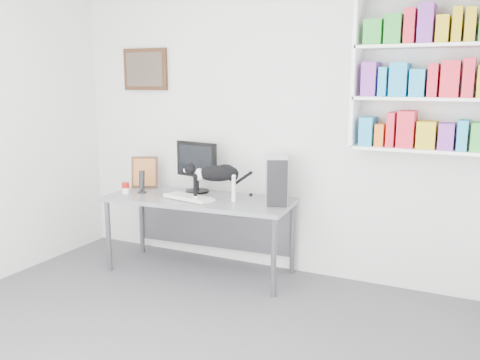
{
  "coord_description": "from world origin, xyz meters",
  "views": [
    {
      "loc": [
        1.89,
        -2.39,
        1.79
      ],
      "look_at": [
        -0.01,
        1.53,
        0.93
      ],
      "focal_mm": 38.0,
      "sensor_mm": 36.0,
      "label": 1
    }
  ],
  "objects_px": {
    "cat": "(216,183)",
    "pc_tower": "(276,179)",
    "monitor": "(197,167)",
    "soup_can": "(126,188)",
    "bookshelf": "(421,72)",
    "keyboard": "(189,198)",
    "desk": "(200,235)",
    "speaker": "(142,181)",
    "leaning_print": "(145,172)"
  },
  "relations": [
    {
      "from": "cat",
      "to": "leaning_print",
      "type": "bearing_deg",
      "value": 139.33
    },
    {
      "from": "keyboard",
      "to": "soup_can",
      "type": "relative_size",
      "value": 4.51
    },
    {
      "from": "soup_can",
      "to": "bookshelf",
      "type": "bearing_deg",
      "value": 9.52
    },
    {
      "from": "desk",
      "to": "soup_can",
      "type": "relative_size",
      "value": 16.4
    },
    {
      "from": "speaker",
      "to": "cat",
      "type": "xyz_separation_m",
      "value": [
        0.81,
        0.01,
        0.06
      ]
    },
    {
      "from": "monitor",
      "to": "pc_tower",
      "type": "relative_size",
      "value": 1.21
    },
    {
      "from": "bookshelf",
      "to": "keyboard",
      "type": "relative_size",
      "value": 2.6
    },
    {
      "from": "desk",
      "to": "soup_can",
      "type": "height_order",
      "value": "soup_can"
    },
    {
      "from": "bookshelf",
      "to": "desk",
      "type": "bearing_deg",
      "value": -171.29
    },
    {
      "from": "keyboard",
      "to": "leaning_print",
      "type": "bearing_deg",
      "value": 170.29
    },
    {
      "from": "monitor",
      "to": "leaning_print",
      "type": "relative_size",
      "value": 1.54
    },
    {
      "from": "bookshelf",
      "to": "leaning_print",
      "type": "xyz_separation_m",
      "value": [
        -2.58,
        -0.12,
        -0.96
      ]
    },
    {
      "from": "desk",
      "to": "cat",
      "type": "relative_size",
      "value": 3.14
    },
    {
      "from": "bookshelf",
      "to": "soup_can",
      "type": "distance_m",
      "value": 2.82
    },
    {
      "from": "bookshelf",
      "to": "soup_can",
      "type": "bearing_deg",
      "value": -170.48
    },
    {
      "from": "soup_can",
      "to": "pc_tower",
      "type": "bearing_deg",
      "value": 11.76
    },
    {
      "from": "desk",
      "to": "monitor",
      "type": "relative_size",
      "value": 3.45
    },
    {
      "from": "desk",
      "to": "keyboard",
      "type": "bearing_deg",
      "value": -120.13
    },
    {
      "from": "monitor",
      "to": "bookshelf",
      "type": "bearing_deg",
      "value": 12.55
    },
    {
      "from": "cat",
      "to": "pc_tower",
      "type": "bearing_deg",
      "value": -6.48
    },
    {
      "from": "pc_tower",
      "to": "cat",
      "type": "height_order",
      "value": "pc_tower"
    },
    {
      "from": "desk",
      "to": "keyboard",
      "type": "xyz_separation_m",
      "value": [
        -0.05,
        -0.1,
        0.38
      ]
    },
    {
      "from": "leaning_print",
      "to": "soup_can",
      "type": "xyz_separation_m",
      "value": [
        0.0,
        -0.31,
        -0.11
      ]
    },
    {
      "from": "leaning_print",
      "to": "soup_can",
      "type": "relative_size",
      "value": 3.08
    },
    {
      "from": "bookshelf",
      "to": "desk",
      "type": "relative_size",
      "value": 0.72
    },
    {
      "from": "speaker",
      "to": "cat",
      "type": "distance_m",
      "value": 0.81
    },
    {
      "from": "speaker",
      "to": "pc_tower",
      "type": "bearing_deg",
      "value": -5.36
    },
    {
      "from": "leaning_print",
      "to": "keyboard",
      "type": "bearing_deg",
      "value": -47.31
    },
    {
      "from": "leaning_print",
      "to": "cat",
      "type": "xyz_separation_m",
      "value": [
        0.93,
        -0.21,
        0.01
      ]
    },
    {
      "from": "desk",
      "to": "speaker",
      "type": "height_order",
      "value": "speaker"
    },
    {
      "from": "monitor",
      "to": "soup_can",
      "type": "height_order",
      "value": "monitor"
    },
    {
      "from": "monitor",
      "to": "pc_tower",
      "type": "bearing_deg",
      "value": 6.93
    },
    {
      "from": "desk",
      "to": "pc_tower",
      "type": "height_order",
      "value": "pc_tower"
    },
    {
      "from": "keyboard",
      "to": "leaning_print",
      "type": "distance_m",
      "value": 0.75
    },
    {
      "from": "speaker",
      "to": "leaning_print",
      "type": "xyz_separation_m",
      "value": [
        -0.12,
        0.22,
        0.05
      ]
    },
    {
      "from": "monitor",
      "to": "desk",
      "type": "bearing_deg",
      "value": -45.19
    },
    {
      "from": "bookshelf",
      "to": "cat",
      "type": "height_order",
      "value": "bookshelf"
    },
    {
      "from": "desk",
      "to": "leaning_print",
      "type": "height_order",
      "value": "leaning_print"
    },
    {
      "from": "desk",
      "to": "keyboard",
      "type": "relative_size",
      "value": 3.64
    },
    {
      "from": "pc_tower",
      "to": "speaker",
      "type": "height_order",
      "value": "pc_tower"
    },
    {
      "from": "pc_tower",
      "to": "soup_can",
      "type": "relative_size",
      "value": 3.93
    },
    {
      "from": "monitor",
      "to": "leaning_print",
      "type": "bearing_deg",
      "value": -166.99
    },
    {
      "from": "pc_tower",
      "to": "leaning_print",
      "type": "xyz_separation_m",
      "value": [
        -1.43,
        0.01,
        -0.04
      ]
    },
    {
      "from": "desk",
      "to": "keyboard",
      "type": "distance_m",
      "value": 0.4
    },
    {
      "from": "desk",
      "to": "soup_can",
      "type": "distance_m",
      "value": 0.85
    },
    {
      "from": "monitor",
      "to": "speaker",
      "type": "height_order",
      "value": "monitor"
    },
    {
      "from": "monitor",
      "to": "speaker",
      "type": "distance_m",
      "value": 0.55
    },
    {
      "from": "soup_can",
      "to": "leaning_print",
      "type": "bearing_deg",
      "value": 90.25
    },
    {
      "from": "desk",
      "to": "cat",
      "type": "xyz_separation_m",
      "value": [
        0.2,
        -0.05,
        0.53
      ]
    },
    {
      "from": "desk",
      "to": "monitor",
      "type": "height_order",
      "value": "monitor"
    }
  ]
}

